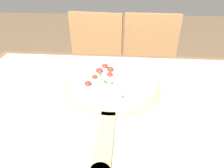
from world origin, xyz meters
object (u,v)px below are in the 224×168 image
pizza_peel (112,89)px  chair_right (149,70)px  pizza (112,81)px  chair_left (94,68)px

pizza_peel → chair_right: (0.21, 0.68, -0.27)m
pizza → chair_left: bearing=105.8°
chair_left → chair_right: 0.40m
pizza_peel → chair_left: bearing=105.3°
pizza_peel → chair_left: chair_left is taller
pizza_peel → chair_right: bearing=72.6°
pizza → chair_right: chair_right is taller
pizza_peel → chair_left: size_ratio=0.65×
pizza_peel → pizza: pizza is taller
pizza_peel → chair_right: size_ratio=0.65×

